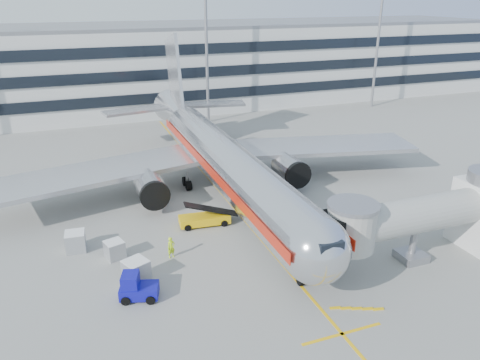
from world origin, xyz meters
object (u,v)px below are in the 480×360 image
object	(u,v)px
cargo_container_left	(115,250)
ramp_worker	(171,247)
cargo_container_right	(76,241)
main_jet	(219,156)
baggage_tug	(137,288)
cargo_container_front	(136,271)
belt_loader	(204,218)

from	to	relation	value
cargo_container_left	ramp_worker	size ratio (longest dim) A/B	0.95
cargo_container_right	ramp_worker	world-z (taller)	ramp_worker
main_jet	baggage_tug	xyz separation A→B (m)	(-12.06, -16.97, -3.33)
cargo_container_right	cargo_container_front	distance (m)	7.84
belt_loader	cargo_container_left	size ratio (longest dim) A/B	2.89
main_jet	ramp_worker	distance (m)	15.13
main_jet	cargo_container_right	xyz separation A→B (m)	(-15.92, -8.09, -3.35)
cargo_container_front	ramp_worker	bearing A→B (deg)	37.20
cargo_container_front	baggage_tug	bearing A→B (deg)	-98.65
ramp_worker	cargo_container_left	bearing A→B (deg)	143.92
baggage_tug	cargo_container_front	world-z (taller)	baggage_tug
cargo_container_front	ramp_worker	distance (m)	4.20
main_jet	ramp_worker	bearing A→B (deg)	-124.54
belt_loader	cargo_container_left	distance (m)	9.43
cargo_container_left	cargo_container_front	bearing A→B (deg)	-74.32
cargo_container_right	ramp_worker	size ratio (longest dim) A/B	0.94
main_jet	cargo_container_left	xyz separation A→B (m)	(-12.89, -10.52, -3.46)
cargo_container_right	main_jet	bearing A→B (deg)	26.93
baggage_tug	cargo_container_front	bearing A→B (deg)	81.35
main_jet	cargo_container_right	bearing A→B (deg)	-153.07
cargo_container_left	cargo_container_right	size ratio (longest dim) A/B	1.01
ramp_worker	baggage_tug	bearing A→B (deg)	-143.66
cargo_container_left	main_jet	bearing A→B (deg)	39.23
cargo_container_front	cargo_container_right	bearing A→B (deg)	122.38
main_jet	baggage_tug	world-z (taller)	main_jet
main_jet	baggage_tug	distance (m)	21.08
cargo_container_left	cargo_container_right	distance (m)	3.89
belt_loader	cargo_container_left	bearing A→B (deg)	-160.55
belt_loader	cargo_container_front	distance (m)	10.64
cargo_container_left	cargo_container_right	bearing A→B (deg)	141.12
main_jet	cargo_container_front	size ratio (longest dim) A/B	22.75
cargo_container_left	ramp_worker	xyz separation A→B (m)	(4.52, -1.64, 0.17)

